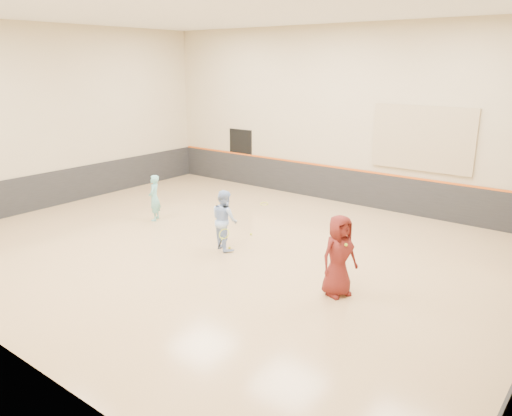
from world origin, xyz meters
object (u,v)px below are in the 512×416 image
Objects in this scene: girl at (154,198)px; instructor at (225,220)px; young_man at (339,256)px; spare_racket at (264,203)px.

girl is 0.90× the size of instructor.
instructor is 3.74m from young_man.
young_man is at bearing -40.64° from spare_racket.
instructor is at bearing 48.21° from girl.
instructor is 2.52× the size of spare_racket.
instructor reaches higher than spare_racket.
girl is 0.81× the size of young_man.
young_man reaches higher than instructor.
spare_racket is at bearing -44.25° from instructor.
young_man is at bearing -166.73° from instructor.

